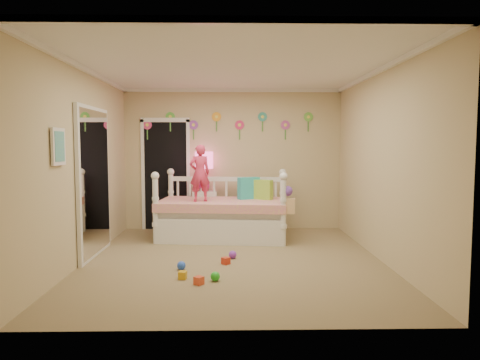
{
  "coord_description": "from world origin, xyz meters",
  "views": [
    {
      "loc": [
        -0.02,
        -5.8,
        1.56
      ],
      "look_at": [
        0.1,
        0.6,
        1.05
      ],
      "focal_mm": 32.39,
      "sensor_mm": 36.0,
      "label": 1
    }
  ],
  "objects_px": {
    "child": "(200,173)",
    "table_lamp": "(204,165)",
    "nightstand": "(204,211)",
    "daybed": "(223,204)"
  },
  "relations": [
    {
      "from": "table_lamp",
      "to": "nightstand",
      "type": "bearing_deg",
      "value": 0.0
    },
    {
      "from": "child",
      "to": "table_lamp",
      "type": "distance_m",
      "value": 0.83
    },
    {
      "from": "daybed",
      "to": "table_lamp",
      "type": "xyz_separation_m",
      "value": [
        -0.35,
        0.65,
        0.63
      ]
    },
    {
      "from": "table_lamp",
      "to": "daybed",
      "type": "bearing_deg",
      "value": -61.66
    },
    {
      "from": "daybed",
      "to": "nightstand",
      "type": "distance_m",
      "value": 0.77
    },
    {
      "from": "daybed",
      "to": "child",
      "type": "xyz_separation_m",
      "value": [
        -0.37,
        -0.17,
        0.53
      ]
    },
    {
      "from": "child",
      "to": "nightstand",
      "type": "height_order",
      "value": "child"
    },
    {
      "from": "child",
      "to": "nightstand",
      "type": "distance_m",
      "value": 1.11
    },
    {
      "from": "nightstand",
      "to": "table_lamp",
      "type": "xyz_separation_m",
      "value": [
        0.0,
        0.0,
        0.84
      ]
    },
    {
      "from": "child",
      "to": "table_lamp",
      "type": "xyz_separation_m",
      "value": [
        0.02,
        0.82,
        0.1
      ]
    }
  ]
}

